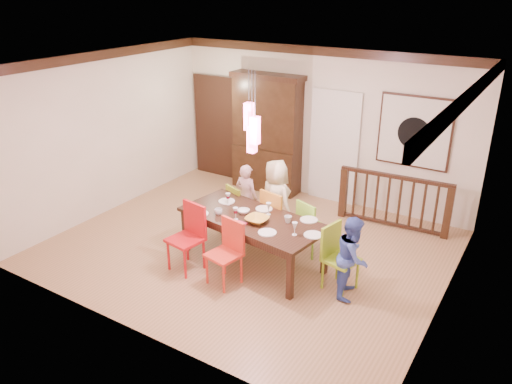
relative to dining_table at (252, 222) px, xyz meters
The scene contains 37 objects.
floor 0.80m from the dining_table, 130.20° to the left, with size 6.00×6.00×0.00m, color #A1774E.
ceiling 2.27m from the dining_table, 130.20° to the left, with size 6.00×6.00×0.00m, color white.
wall_back 2.95m from the dining_table, 95.71° to the left, with size 6.00×6.00×0.00m, color beige.
wall_left 3.39m from the dining_table, behind, with size 5.00×5.00×0.00m, color beige.
wall_right 2.85m from the dining_table, ahead, with size 5.00×5.00×0.00m, color beige.
crown_molding 2.19m from the dining_table, 130.20° to the left, with size 6.00×5.00×0.16m, color black, non-canonical shape.
panel_door 3.89m from the dining_table, 133.93° to the left, with size 1.04×0.07×2.24m, color black.
white_doorway 2.83m from the dining_table, 88.64° to the left, with size 0.97×0.05×2.22m, color silver.
painting 3.31m from the dining_table, 61.53° to the left, with size 1.25×0.06×1.25m.
pendant_cluster 1.44m from the dining_table, 32.01° to the right, with size 0.27×0.21×1.14m.
dining_table is the anchor object (origin of this frame).
chair_far_left 1.06m from the dining_table, 132.26° to the left, with size 0.49×0.49×0.84m.
chair_far_mid 0.69m from the dining_table, 83.67° to the left, with size 0.52×0.52×0.97m.
chair_far_right 1.00m from the dining_table, 47.71° to the left, with size 0.52×0.52×0.89m.
chair_near_left 1.01m from the dining_table, 135.12° to the right, with size 0.52×0.52×1.01m.
chair_near_mid 0.74m from the dining_table, 91.21° to the right, with size 0.50×0.50×0.94m.
chair_end_right 1.43m from the dining_table, ahead, with size 0.50×0.50×0.93m.
china_hutch 2.98m from the dining_table, 116.50° to the left, with size 1.49×0.46×2.36m.
balustrade 2.71m from the dining_table, 57.84° to the left, with size 1.93×0.20×0.96m.
person_far_left 1.12m from the dining_table, 127.37° to the left, with size 0.43×0.28×1.17m, color #FBBFCF.
person_far_mid 0.83m from the dining_table, 94.64° to the left, with size 0.67×0.44×1.38m, color beige.
person_end_right 1.61m from the dining_table, ahead, with size 0.56×0.44×1.16m, color #435CBC.
serving_bowl 0.22m from the dining_table, 36.35° to the right, with size 0.33×0.33×0.08m, color gold.
small_bowl 0.21m from the dining_table, 167.10° to the left, with size 0.19×0.19×0.06m, color white.
cup_left 0.53m from the dining_table, 157.77° to the right, with size 0.12×0.12×0.09m, color silver.
cup_right 0.56m from the dining_table, 12.51° to the left, with size 0.11×0.11×0.10m, color silver.
plate_far_left 0.70m from the dining_table, 158.29° to the left, with size 0.26×0.26×0.01m, color white.
plate_far_mid 0.33m from the dining_table, 88.43° to the left, with size 0.26×0.26×0.01m, color white.
plate_far_right 0.84m from the dining_table, 24.33° to the left, with size 0.26×0.26×0.01m, color white.
plate_near_left 0.80m from the dining_table, 155.23° to the right, with size 0.26×0.26×0.01m, color white.
plate_near_mid 0.56m from the dining_table, 35.76° to the right, with size 0.26×0.26×0.01m, color white.
plate_end_right 1.03m from the dining_table, ahead, with size 0.26×0.26×0.01m, color white.
wine_glass_a 0.61m from the dining_table, 162.19° to the left, with size 0.08×0.08×0.19m, color #590C19, non-canonical shape.
wine_glass_b 0.31m from the dining_table, 51.34° to the left, with size 0.08×0.08×0.19m, color silver, non-canonical shape.
wine_glass_c 0.31m from the dining_table, 129.52° to the right, with size 0.08×0.08×0.19m, color #590C19, non-canonical shape.
wine_glass_d 0.83m from the dining_table, 12.21° to the right, with size 0.08×0.08×0.19m, color silver, non-canonical shape.
napkin 0.31m from the dining_table, 94.97° to the right, with size 0.18×0.14×0.01m, color #D83359.
Camera 1 is at (3.84, -5.96, 3.97)m, focal length 35.00 mm.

